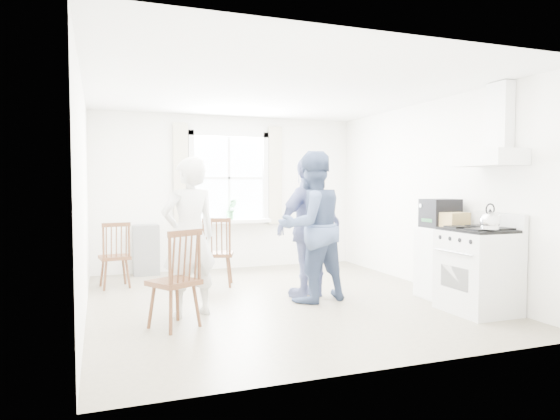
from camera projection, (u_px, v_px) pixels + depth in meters
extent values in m
cube|color=gray|center=(278.00, 300.00, 6.25)|extent=(4.62, 5.12, 0.02)
cube|color=white|center=(228.00, 193.00, 8.55)|extent=(4.62, 0.04, 2.64)
cube|color=white|center=(390.00, 204.00, 3.82)|extent=(4.62, 0.04, 2.64)
cube|color=white|center=(82.00, 198.00, 5.41)|extent=(0.04, 5.12, 2.64)
cube|color=white|center=(431.00, 195.00, 6.96)|extent=(0.04, 5.12, 2.64)
cube|color=white|center=(278.00, 89.00, 6.11)|extent=(4.62, 5.12, 0.02)
cube|color=white|center=(229.00, 178.00, 8.50)|extent=(1.20, 0.02, 1.40)
cube|color=white|center=(229.00, 134.00, 8.43)|extent=(1.38, 0.09, 0.09)
cube|color=white|center=(229.00, 222.00, 8.51)|extent=(1.38, 0.09, 0.09)
cube|color=white|center=(191.00, 178.00, 8.25)|extent=(0.09, 0.09, 1.58)
cube|color=white|center=(265.00, 178.00, 8.69)|extent=(0.09, 0.09, 1.58)
cube|color=white|center=(231.00, 221.00, 8.44)|extent=(1.38, 0.24, 0.06)
cube|color=beige|center=(181.00, 175.00, 8.18)|extent=(0.24, 0.05, 1.70)
cube|color=beige|center=(275.00, 175.00, 8.74)|extent=(0.24, 0.05, 1.70)
cube|color=white|center=(488.00, 158.00, 5.58)|extent=(0.45, 0.76, 0.18)
cube|color=white|center=(500.00, 116.00, 5.61)|extent=(0.14, 0.30, 0.76)
cube|color=slate|center=(146.00, 250.00, 7.94)|extent=(0.40, 0.30, 0.80)
cube|color=silver|center=(478.00, 272.00, 5.61)|extent=(0.65, 0.76, 0.92)
cube|color=black|center=(479.00, 230.00, 5.59)|extent=(0.61, 0.72, 0.03)
cube|color=silver|center=(500.00, 222.00, 5.68)|extent=(0.06, 0.76, 0.20)
cylinder|color=silver|center=(453.00, 252.00, 5.48)|extent=(0.02, 0.61, 0.02)
sphere|color=silver|center=(490.00, 221.00, 5.31)|extent=(0.21, 0.21, 0.21)
cylinder|color=silver|center=(490.00, 227.00, 5.31)|extent=(0.19, 0.19, 0.04)
torus|color=black|center=(490.00, 209.00, 5.30)|extent=(0.13, 0.03, 0.13)
cube|color=white|center=(443.00, 263.00, 6.30)|extent=(0.50, 0.55, 0.90)
cube|color=black|center=(440.00, 220.00, 6.30)|extent=(0.40, 0.36, 0.19)
cube|color=black|center=(440.00, 206.00, 6.29)|extent=(0.40, 0.36, 0.17)
cube|color=tan|center=(454.00, 221.00, 6.06)|extent=(0.34, 0.27, 0.20)
cube|color=#482917|center=(115.00, 257.00, 6.97)|extent=(0.44, 0.43, 0.05)
cube|color=#482917|center=(116.00, 241.00, 6.81)|extent=(0.38, 0.11, 0.51)
cylinder|color=#482917|center=(115.00, 273.00, 6.98)|extent=(0.03, 0.03, 0.40)
cube|color=#482917|center=(218.00, 254.00, 7.10)|extent=(0.52, 0.51, 0.05)
cube|color=#482917|center=(217.00, 237.00, 6.91)|extent=(0.40, 0.18, 0.54)
cylinder|color=#482917|center=(218.00, 270.00, 7.12)|extent=(0.04, 0.04, 0.43)
cube|color=#482917|center=(174.00, 282.00, 5.01)|extent=(0.58, 0.57, 0.05)
cube|color=#482917|center=(186.00, 257.00, 4.88)|extent=(0.38, 0.26, 0.55)
cylinder|color=#482917|center=(174.00, 306.00, 5.03)|extent=(0.04, 0.04, 0.44)
imported|color=silver|center=(189.00, 237.00, 5.44)|extent=(0.78, 0.78, 1.74)
imported|color=#3F5076|center=(311.00, 227.00, 6.13)|extent=(1.08, 1.08, 1.85)
imported|color=navy|center=(310.00, 227.00, 6.36)|extent=(1.35, 1.35, 1.79)
imported|color=#306C39|center=(231.00, 209.00, 8.41)|extent=(0.20, 0.20, 0.35)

